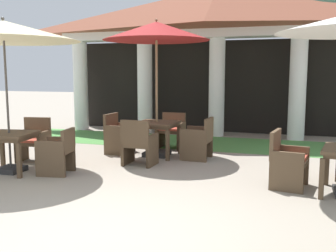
% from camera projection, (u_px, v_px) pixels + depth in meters
% --- Properties ---
extents(ground_plane, '(60.00, 60.00, 0.00)m').
position_uv_depth(ground_plane, '(86.00, 242.00, 4.21)').
color(ground_plane, '#9E9384').
extents(background_pavilion, '(10.08, 2.61, 4.21)m').
position_uv_depth(background_pavilion, '(218.00, 24.00, 11.08)').
color(background_pavilion, white).
rests_on(background_pavilion, ground).
extents(lawn_strip, '(11.88, 2.13, 0.01)m').
position_uv_depth(lawn_strip, '(207.00, 143.00, 10.19)').
color(lawn_strip, '#519347').
rests_on(lawn_strip, ground).
extents(patio_chair_near_foreground_west, '(0.62, 0.71, 0.91)m').
position_uv_depth(patio_chair_near_foreground_west, '(287.00, 161.00, 6.21)').
color(patio_chair_near_foreground_west, brown).
rests_on(patio_chair_near_foreground_west, ground).
extents(patio_table_mid_left, '(0.97, 0.97, 0.73)m').
position_uv_depth(patio_table_mid_left, '(9.00, 139.00, 7.13)').
color(patio_table_mid_left, brown).
rests_on(patio_table_mid_left, ground).
extents(patio_umbrella_mid_left, '(2.68, 2.68, 2.80)m').
position_uv_depth(patio_umbrella_mid_left, '(3.00, 32.00, 6.87)').
color(patio_umbrella_mid_left, '#2D2D2D').
rests_on(patio_umbrella_mid_left, ground).
extents(patio_chair_mid_left_east, '(0.62, 0.62, 0.83)m').
position_uv_depth(patio_chair_mid_left_east, '(57.00, 152.00, 7.03)').
color(patio_chair_mid_left_east, brown).
rests_on(patio_chair_mid_left_east, ground).
extents(patio_chair_mid_left_north, '(0.67, 0.58, 0.90)m').
position_uv_depth(patio_chair_mid_left_north, '(34.00, 142.00, 8.07)').
color(patio_chair_mid_left_north, brown).
rests_on(patio_chair_mid_left_north, ground).
extents(patio_table_far_back, '(0.91, 0.91, 0.76)m').
position_uv_depth(patio_table_far_back, '(157.00, 127.00, 8.55)').
color(patio_table_far_back, brown).
rests_on(patio_table_far_back, ground).
extents(patio_umbrella_far_back, '(2.29, 2.29, 2.97)m').
position_uv_depth(patio_umbrella_far_back, '(156.00, 33.00, 8.28)').
color(patio_umbrella_far_back, '#2D2D2D').
rests_on(patio_umbrella_far_back, ground).
extents(patio_chair_far_back_south, '(0.63, 0.55, 0.92)m').
position_uv_depth(patio_chair_far_back_south, '(139.00, 145.00, 7.69)').
color(patio_chair_far_back_south, brown).
rests_on(patio_chair_far_back_south, ground).
extents(patio_chair_far_back_east, '(0.61, 0.62, 0.89)m').
position_uv_depth(patio_chair_far_back_east, '(198.00, 140.00, 8.26)').
color(patio_chair_far_back_east, brown).
rests_on(patio_chair_far_back_east, ground).
extents(patio_chair_far_back_north, '(0.64, 0.56, 0.85)m').
position_uv_depth(patio_chair_far_back_north, '(171.00, 131.00, 9.46)').
color(patio_chair_far_back_north, brown).
rests_on(patio_chair_far_back_north, ground).
extents(patio_chair_far_back_west, '(0.52, 0.66, 0.90)m').
position_uv_depth(patio_chair_far_back_west, '(118.00, 135.00, 8.90)').
color(patio_chair_far_back_west, brown).
rests_on(patio_chair_far_back_west, ground).
extents(terracotta_urn, '(0.24, 0.24, 0.43)m').
position_uv_depth(terracotta_urn, '(192.00, 146.00, 8.86)').
color(terracotta_urn, brown).
rests_on(terracotta_urn, ground).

